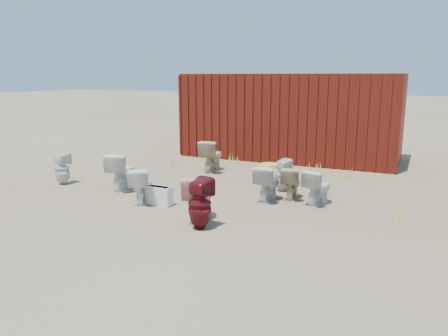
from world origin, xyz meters
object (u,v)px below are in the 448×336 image
at_px(toilet_back_beige_left, 212,156).
at_px(toilet_back_yellowlid, 268,183).
at_px(toilet_back_e, 283,175).
at_px(loose_tank, 159,196).
at_px(shipping_container, 291,116).
at_px(toilet_back_beige_right, 292,183).
at_px(toilet_front_a, 122,171).
at_px(toilet_front_pink, 199,197).
at_px(toilet_back_a, 62,169).
at_px(toilet_front_maroon, 200,204).
at_px(toilet_front_c, 142,185).
at_px(toilet_front_e, 318,187).

height_order(toilet_back_beige_left, toilet_back_yellowlid, toilet_back_beige_left).
relative_size(toilet_back_e, loose_tank, 1.35).
bearing_deg(shipping_container, toilet_back_beige_right, -73.10).
bearing_deg(toilet_front_a, toilet_front_pink, 144.77).
distance_m(shipping_container, toilet_back_beige_right, 4.58).
height_order(toilet_back_a, loose_tank, toilet_back_a).
distance_m(toilet_front_a, toilet_back_e, 3.34).
xyz_separation_m(toilet_back_beige_left, toilet_back_beige_right, (2.50, -1.54, -0.08)).
height_order(shipping_container, toilet_back_beige_right, shipping_container).
distance_m(toilet_front_pink, toilet_back_beige_left, 3.73).
bearing_deg(toilet_front_maroon, toilet_front_c, -17.25).
bearing_deg(toilet_front_e, shipping_container, -52.54).
bearing_deg(shipping_container, loose_tank, -97.89).
height_order(toilet_front_a, toilet_front_e, toilet_front_a).
bearing_deg(toilet_back_beige_right, toilet_front_pink, 55.08).
bearing_deg(toilet_back_yellowlid, loose_tank, 34.09).
relative_size(toilet_back_beige_right, loose_tank, 1.28).
height_order(toilet_front_pink, loose_tank, toilet_front_pink).
bearing_deg(toilet_front_c, toilet_back_beige_right, -171.39).
bearing_deg(toilet_back_e, toilet_back_a, 43.94).
bearing_deg(toilet_back_e, toilet_front_e, 169.95).
xyz_separation_m(shipping_container, toilet_back_yellowlid, (0.93, -4.63, -0.86)).
distance_m(toilet_front_a, toilet_front_maroon, 2.97).
bearing_deg(toilet_back_beige_right, toilet_back_beige_left, -38.08).
xyz_separation_m(toilet_back_beige_left, toilet_back_e, (2.17, -1.06, -0.06)).
bearing_deg(toilet_front_a, toilet_front_c, 134.21).
bearing_deg(loose_tank, toilet_back_beige_right, 35.49).
distance_m(toilet_front_pink, toilet_back_yellowlid, 1.69).
relative_size(shipping_container, toilet_back_yellowlid, 8.70).
bearing_deg(toilet_back_e, toilet_front_a, 48.94).
height_order(toilet_front_pink, toilet_back_beige_right, toilet_front_pink).
relative_size(toilet_front_a, toilet_front_maroon, 0.98).
distance_m(toilet_front_e, toilet_back_yellowlid, 0.94).
height_order(toilet_front_pink, toilet_back_yellowlid, toilet_front_pink).
distance_m(toilet_front_c, toilet_back_yellowlid, 2.38).
bearing_deg(toilet_back_a, loose_tank, 177.89).
bearing_deg(toilet_front_c, toilet_front_pink, 141.51).
relative_size(toilet_front_c, toilet_front_e, 1.03).
distance_m(toilet_front_pink, toilet_back_e, 2.47).
relative_size(toilet_back_beige_right, toilet_back_yellowlid, 0.92).
bearing_deg(toilet_front_e, toilet_back_a, 23.69).
bearing_deg(toilet_front_c, toilet_front_e, -178.93).
relative_size(toilet_back_beige_right, toilet_back_e, 0.94).
distance_m(toilet_back_yellowlid, loose_tank, 2.06).
relative_size(toilet_front_maroon, toilet_back_e, 1.20).
bearing_deg(toilet_back_yellowlid, shipping_container, -77.17).
bearing_deg(toilet_front_pink, toilet_front_c, -31.77).
bearing_deg(toilet_back_a, toilet_front_pink, 173.79).
relative_size(toilet_front_e, toilet_back_e, 0.99).
xyz_separation_m(toilet_front_c, toilet_front_maroon, (1.64, -0.77, 0.06)).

